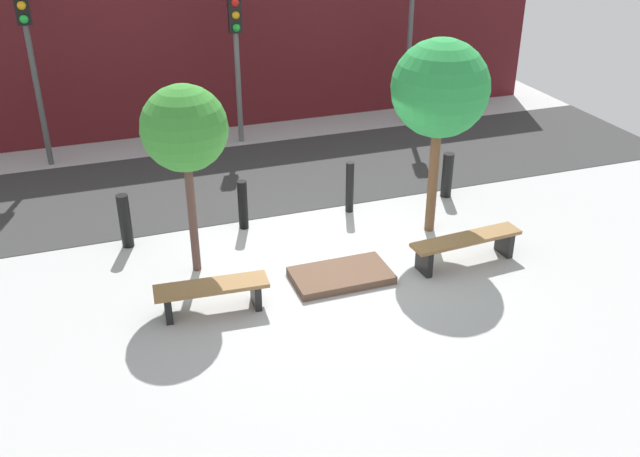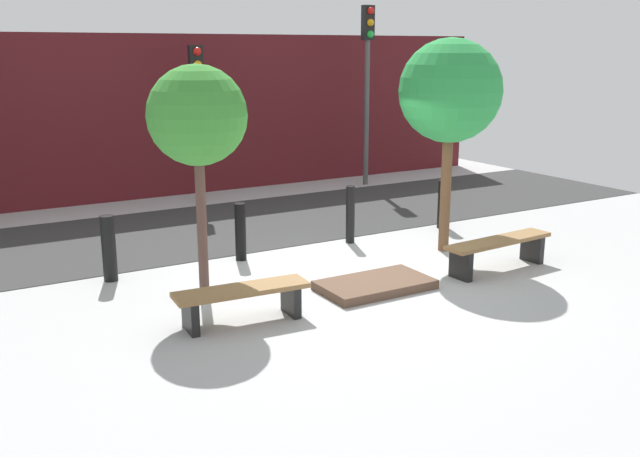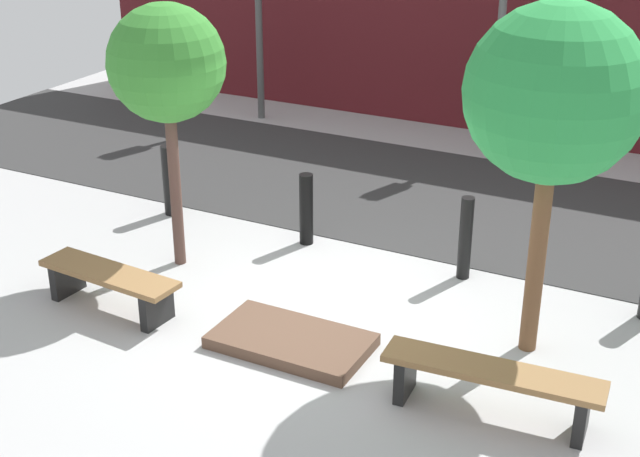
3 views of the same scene
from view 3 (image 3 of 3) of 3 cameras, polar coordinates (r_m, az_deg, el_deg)
ground_plane at (r=9.39m, az=0.01°, el=-5.79°), size 18.00×18.00×0.00m
road_strip at (r=12.50m, az=7.89°, el=1.88°), size 18.00×3.78×0.01m
building_facade at (r=15.22m, az=12.87°, el=12.44°), size 16.20×0.50×3.53m
bench_left at (r=9.70m, az=-13.32°, el=-3.34°), size 1.67×0.55×0.45m
bench_right at (r=7.91m, az=10.93°, el=-9.57°), size 1.93×0.52×0.48m
planter_bed at (r=8.89m, az=-1.84°, el=-7.20°), size 1.54×0.88×0.12m
tree_behind_left_bench at (r=9.90m, az=-9.79°, el=10.28°), size 1.30×1.30×3.04m
tree_behind_right_bench at (r=8.12m, az=14.79°, el=8.22°), size 1.62×1.62×3.40m
bollard_far_left at (r=11.91m, az=-9.56°, el=3.06°), size 0.20×0.20×0.95m
bollard_left at (r=10.89m, az=-0.89°, el=1.24°), size 0.17×0.17×0.91m
bollard_center at (r=10.15m, az=9.29°, el=-0.61°), size 0.15×0.15×0.98m
traffic_light_mid_west at (r=13.88m, az=11.59°, el=13.67°), size 0.28×0.27×3.29m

